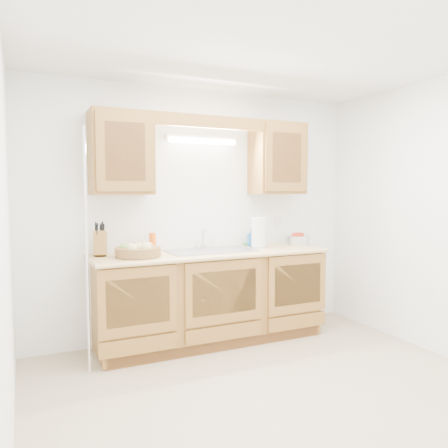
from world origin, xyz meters
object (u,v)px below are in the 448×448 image
knife_block (100,243)px  apple_bowl (297,239)px  paper_towel (259,233)px  fruit_basket (138,250)px

knife_block → apple_bowl: (2.06, -0.09, -0.06)m
knife_block → paper_towel: bearing=10.1°
apple_bowl → paper_towel: bearing=-177.4°
fruit_basket → apple_bowl: apple_bowl is taller
fruit_basket → knife_block: knife_block is taller
paper_towel → fruit_basket: bearing=-176.6°
knife_block → apple_bowl: knife_block is taller
fruit_basket → knife_block: 0.35m
fruit_basket → knife_block: (-0.30, 0.19, 0.06)m
paper_towel → apple_bowl: paper_towel is taller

